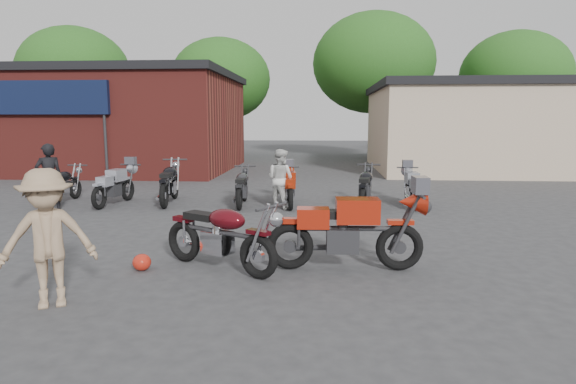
# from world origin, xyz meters

# --- Properties ---
(ground) EXTENTS (90.00, 90.00, 0.00)m
(ground) POSITION_xyz_m (0.00, 0.00, 0.00)
(ground) COLOR #323235
(brick_building) EXTENTS (12.00, 8.00, 4.00)m
(brick_building) POSITION_xyz_m (-9.00, 14.00, 2.00)
(brick_building) COLOR maroon
(brick_building) RESTS_ON ground
(stucco_building) EXTENTS (10.00, 8.00, 3.50)m
(stucco_building) POSITION_xyz_m (8.50, 15.00, 1.75)
(stucco_building) COLOR tan
(stucco_building) RESTS_ON ground
(tree_0) EXTENTS (6.56, 6.56, 8.20)m
(tree_0) POSITION_xyz_m (-14.00, 22.00, 4.10)
(tree_0) COLOR #1B4813
(tree_0) RESTS_ON ground
(tree_1) EXTENTS (5.92, 5.92, 7.40)m
(tree_1) POSITION_xyz_m (-5.00, 22.00, 3.70)
(tree_1) COLOR #1B4813
(tree_1) RESTS_ON ground
(tree_2) EXTENTS (7.04, 7.04, 8.80)m
(tree_2) POSITION_xyz_m (4.00, 22.00, 4.40)
(tree_2) COLOR #1B4813
(tree_2) RESTS_ON ground
(tree_3) EXTENTS (6.08, 6.08, 7.60)m
(tree_3) POSITION_xyz_m (12.00, 22.00, 3.80)
(tree_3) COLOR #1B4813
(tree_3) RESTS_ON ground
(vintage_motorcycle) EXTENTS (2.11, 1.63, 1.19)m
(vintage_motorcycle) POSITION_xyz_m (-0.38, -0.16, 0.59)
(vintage_motorcycle) COLOR #48090F
(vintage_motorcycle) RESTS_ON ground
(sportbike) EXTENTS (2.26, 0.83, 1.29)m
(sportbike) POSITION_xyz_m (1.48, -0.01, 0.65)
(sportbike) COLOR #B0210E
(sportbike) RESTS_ON ground
(helmet) EXTENTS (0.35, 0.35, 0.25)m
(helmet) POSITION_xyz_m (-1.55, -0.26, 0.13)
(helmet) COLOR #B52213
(helmet) RESTS_ON ground
(person_dark) EXTENTS (0.72, 0.68, 1.65)m
(person_dark) POSITION_xyz_m (-5.49, 4.13, 0.83)
(person_dark) COLOR black
(person_dark) RESTS_ON ground
(person_light) EXTENTS (0.92, 0.87, 1.49)m
(person_light) POSITION_xyz_m (0.06, 4.92, 0.75)
(person_light) COLOR silver
(person_light) RESTS_ON ground
(person_tan) EXTENTS (1.23, 1.03, 1.66)m
(person_tan) POSITION_xyz_m (-2.12, -1.67, 0.83)
(person_tan) COLOR #9B7E60
(person_tan) RESTS_ON ground
(row_bike_0) EXTENTS (0.65, 1.83, 1.05)m
(row_bike_0) POSITION_xyz_m (-5.87, 5.36, 0.53)
(row_bike_0) COLOR black
(row_bike_0) RESTS_ON ground
(row_bike_1) EXTENTS (0.85, 1.97, 1.10)m
(row_bike_1) POSITION_xyz_m (-4.33, 5.15, 0.55)
(row_bike_1) COLOR #9798A5
(row_bike_1) RESTS_ON ground
(row_bike_2) EXTENTS (0.98, 2.21, 1.24)m
(row_bike_2) POSITION_xyz_m (-2.95, 5.45, 0.62)
(row_bike_2) COLOR black
(row_bike_2) RESTS_ON ground
(row_bike_3) EXTENTS (0.73, 1.88, 1.07)m
(row_bike_3) POSITION_xyz_m (-0.98, 5.28, 0.54)
(row_bike_3) COLOR #262629
(row_bike_3) RESTS_ON ground
(row_bike_4) EXTENTS (0.78, 1.87, 1.05)m
(row_bike_4) POSITION_xyz_m (0.26, 5.33, 0.53)
(row_bike_4) COLOR #A2260D
(row_bike_4) RESTS_ON ground
(row_bike_5) EXTENTS (0.96, 2.05, 1.14)m
(row_bike_5) POSITION_xyz_m (2.20, 5.27, 0.57)
(row_bike_5) COLOR black
(row_bike_5) RESTS_ON ground
(row_bike_6) EXTENTS (0.60, 1.80, 1.04)m
(row_bike_6) POSITION_xyz_m (3.42, 5.47, 0.52)
(row_bike_6) COLOR gray
(row_bike_6) RESTS_ON ground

